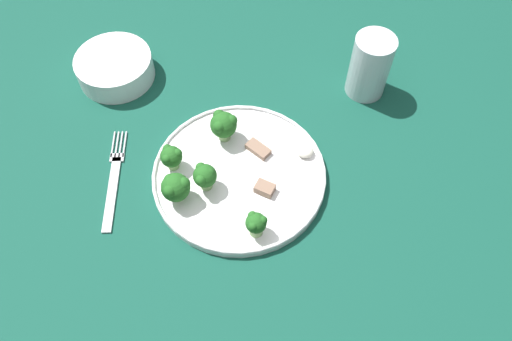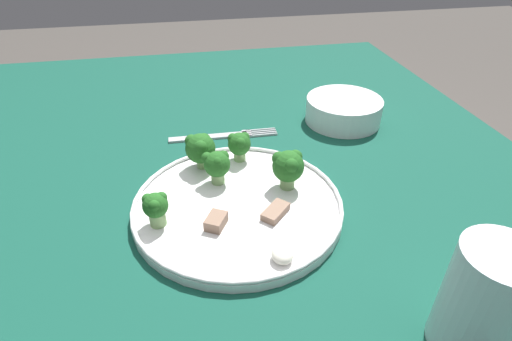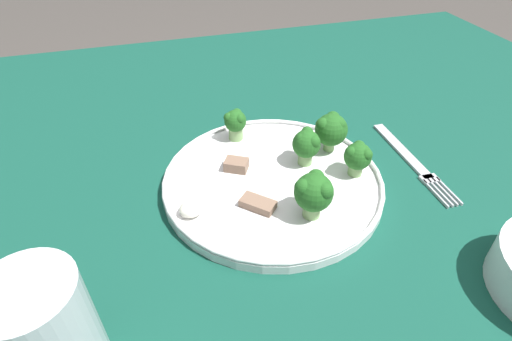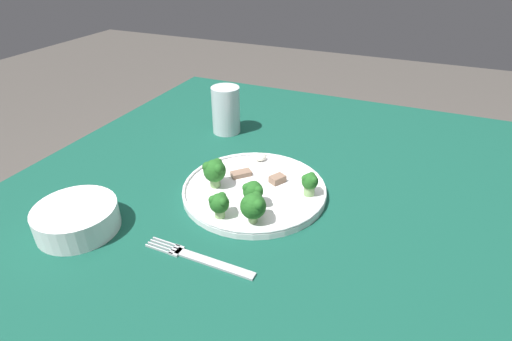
{
  "view_description": "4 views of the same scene",
  "coord_description": "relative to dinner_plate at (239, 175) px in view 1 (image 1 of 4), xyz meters",
  "views": [
    {
      "loc": [
        0.05,
        -0.4,
        1.43
      ],
      "look_at": [
        0.07,
        0.01,
        0.77
      ],
      "focal_mm": 35.0,
      "sensor_mm": 36.0,
      "label": 1
    },
    {
      "loc": [
        0.47,
        -0.02,
        1.07
      ],
      "look_at": [
        0.03,
        0.06,
        0.77
      ],
      "focal_mm": 28.0,
      "sensor_mm": 36.0,
      "label": 2
    },
    {
      "loc": [
        0.18,
        0.42,
        1.06
      ],
      "look_at": [
        0.07,
        0.03,
        0.74
      ],
      "focal_mm": 28.0,
      "sensor_mm": 36.0,
      "label": 3
    },
    {
      "loc": [
        -0.57,
        -0.24,
        1.17
      ],
      "look_at": [
        0.05,
        0.03,
        0.77
      ],
      "focal_mm": 28.0,
      "sensor_mm": 36.0,
      "label": 4
    }
  ],
  "objects": [
    {
      "name": "broccoli_floret_back_left",
      "position": [
        -0.11,
        0.02,
        0.03
      ],
      "size": [
        0.04,
        0.04,
        0.05
      ],
      "color": "#7FA866",
      "rests_on": "dinner_plate"
    },
    {
      "name": "broccoli_floret_front_left",
      "position": [
        -0.02,
        0.08,
        0.04
      ],
      "size": [
        0.05,
        0.05,
        0.06
      ],
      "color": "#7FA866",
      "rests_on": "dinner_plate"
    },
    {
      "name": "meat_slice_middle_slice",
      "position": [
        0.04,
        -0.03,
        0.01
      ],
      "size": [
        0.04,
        0.03,
        0.01
      ],
      "color": "#846651",
      "rests_on": "dinner_plate"
    },
    {
      "name": "sauce_dollop",
      "position": [
        0.11,
        0.03,
        0.01
      ],
      "size": [
        0.03,
        0.03,
        0.02
      ],
      "color": "silver",
      "rests_on": "dinner_plate"
    },
    {
      "name": "cream_bowl",
      "position": [
        -0.23,
        0.24,
        0.01
      ],
      "size": [
        0.14,
        0.14,
        0.05
      ],
      "color": "white",
      "rests_on": "table"
    },
    {
      "name": "dinner_plate",
      "position": [
        0.0,
        0.0,
        0.0
      ],
      "size": [
        0.29,
        0.29,
        0.02
      ],
      "color": "white",
      "rests_on": "table"
    },
    {
      "name": "fork",
      "position": [
        -0.21,
        0.0,
        -0.01
      ],
      "size": [
        0.02,
        0.2,
        0.0
      ],
      "color": "#B2B2B7",
      "rests_on": "table"
    },
    {
      "name": "broccoli_floret_center_left",
      "position": [
        -0.05,
        -0.02,
        0.03
      ],
      "size": [
        0.04,
        0.04,
        0.05
      ],
      "color": "#7FA866",
      "rests_on": "dinner_plate"
    },
    {
      "name": "broccoli_floret_center_back",
      "position": [
        0.02,
        -0.11,
        0.03
      ],
      "size": [
        0.03,
        0.03,
        0.05
      ],
      "color": "#7FA866",
      "rests_on": "dinner_plate"
    },
    {
      "name": "broccoli_floret_near_rim_left",
      "position": [
        -0.1,
        -0.04,
        0.04
      ],
      "size": [
        0.05,
        0.05,
        0.06
      ],
      "color": "#7FA866",
      "rests_on": "dinner_plate"
    },
    {
      "name": "meat_slice_front_slice",
      "position": [
        0.03,
        0.05,
        0.01
      ],
      "size": [
        0.05,
        0.04,
        0.01
      ],
      "color": "#846651",
      "rests_on": "dinner_plate"
    },
    {
      "name": "table",
      "position": [
        -0.05,
        -0.03,
        -0.09
      ],
      "size": [
        1.32,
        1.09,
        0.72
      ],
      "color": "#114738",
      "rests_on": "ground_plane"
    },
    {
      "name": "ground_plane",
      "position": [
        -0.05,
        -0.03,
        -0.73
      ],
      "size": [
        8.0,
        8.0,
        0.0
      ],
      "primitive_type": "plane",
      "color": "#4C4742"
    },
    {
      "name": "drinking_glass",
      "position": [
        0.24,
        0.19,
        0.04
      ],
      "size": [
        0.07,
        0.07,
        0.12
      ],
      "color": "silver",
      "rests_on": "table"
    }
  ]
}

